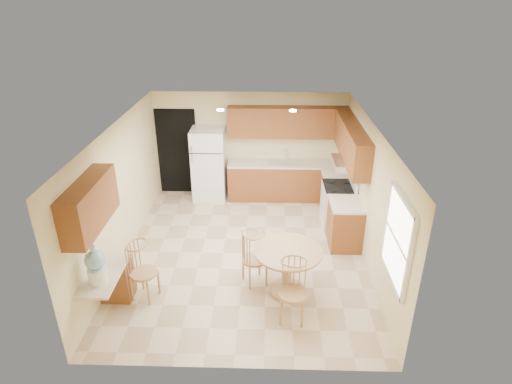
{
  "coord_description": "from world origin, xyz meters",
  "views": [
    {
      "loc": [
        0.42,
        -6.9,
        4.62
      ],
      "look_at": [
        0.22,
        0.3,
        1.17
      ],
      "focal_mm": 30.0,
      "sensor_mm": 36.0,
      "label": 1
    }
  ],
  "objects_px": {
    "dining_table": "(288,265)",
    "chair_table_a": "(254,256)",
    "chair_table_b": "(293,290)",
    "stove": "(338,205)",
    "water_crock": "(96,266)",
    "chair_desk": "(141,270)",
    "refrigerator": "(209,165)"
  },
  "relations": [
    {
      "from": "chair_desk",
      "to": "refrigerator",
      "type": "bearing_deg",
      "value": -171.26
    },
    {
      "from": "refrigerator",
      "to": "stove",
      "type": "bearing_deg",
      "value": -22.99
    },
    {
      "from": "stove",
      "to": "water_crock",
      "type": "distance_m",
      "value": 5.05
    },
    {
      "from": "refrigerator",
      "to": "chair_table_a",
      "type": "relative_size",
      "value": 1.78
    },
    {
      "from": "refrigerator",
      "to": "chair_desk",
      "type": "bearing_deg",
      "value": -98.94
    },
    {
      "from": "dining_table",
      "to": "water_crock",
      "type": "distance_m",
      "value": 2.94
    },
    {
      "from": "refrigerator",
      "to": "dining_table",
      "type": "bearing_deg",
      "value": -63.88
    },
    {
      "from": "stove",
      "to": "water_crock",
      "type": "height_order",
      "value": "water_crock"
    },
    {
      "from": "chair_desk",
      "to": "water_crock",
      "type": "bearing_deg",
      "value": -22.81
    },
    {
      "from": "chair_table_a",
      "to": "refrigerator",
      "type": "bearing_deg",
      "value": 174.88
    },
    {
      "from": "stove",
      "to": "refrigerator",
      "type": "bearing_deg",
      "value": 157.01
    },
    {
      "from": "chair_table_b",
      "to": "stove",
      "type": "bearing_deg",
      "value": -103.88
    },
    {
      "from": "chair_table_a",
      "to": "water_crock",
      "type": "bearing_deg",
      "value": -90.7
    },
    {
      "from": "stove",
      "to": "water_crock",
      "type": "relative_size",
      "value": 1.8
    },
    {
      "from": "refrigerator",
      "to": "dining_table",
      "type": "distance_m",
      "value": 3.93
    },
    {
      "from": "chair_desk",
      "to": "water_crock",
      "type": "distance_m",
      "value": 0.82
    },
    {
      "from": "stove",
      "to": "dining_table",
      "type": "distance_m",
      "value": 2.57
    },
    {
      "from": "dining_table",
      "to": "chair_table_a",
      "type": "xyz_separation_m",
      "value": [
        -0.55,
        0.16,
        0.05
      ]
    },
    {
      "from": "water_crock",
      "to": "chair_table_b",
      "type": "bearing_deg",
      "value": 1.44
    },
    {
      "from": "chair_desk",
      "to": "water_crock",
      "type": "xyz_separation_m",
      "value": [
        -0.45,
        -0.53,
        0.43
      ]
    },
    {
      "from": "chair_desk",
      "to": "dining_table",
      "type": "bearing_deg",
      "value": 114.83
    },
    {
      "from": "refrigerator",
      "to": "chair_table_b",
      "type": "height_order",
      "value": "refrigerator"
    },
    {
      "from": "chair_table_a",
      "to": "water_crock",
      "type": "relative_size",
      "value": 1.61
    },
    {
      "from": "dining_table",
      "to": "chair_table_a",
      "type": "relative_size",
      "value": 1.14
    },
    {
      "from": "dining_table",
      "to": "chair_table_b",
      "type": "distance_m",
      "value": 0.75
    },
    {
      "from": "stove",
      "to": "chair_desk",
      "type": "distance_m",
      "value": 4.34
    },
    {
      "from": "refrigerator",
      "to": "dining_table",
      "type": "relative_size",
      "value": 1.56
    },
    {
      "from": "stove",
      "to": "chair_desk",
      "type": "xyz_separation_m",
      "value": [
        -3.47,
        -2.59,
        0.14
      ]
    },
    {
      "from": "chair_table_b",
      "to": "water_crock",
      "type": "xyz_separation_m",
      "value": [
        -2.83,
        -0.07,
        0.42
      ]
    },
    {
      "from": "refrigerator",
      "to": "water_crock",
      "type": "bearing_deg",
      "value": -103.6
    },
    {
      "from": "stove",
      "to": "chair_table_b",
      "type": "xyz_separation_m",
      "value": [
        -1.1,
        -3.05,
        0.16
      ]
    },
    {
      "from": "stove",
      "to": "chair_table_b",
      "type": "height_order",
      "value": "stove"
    }
  ]
}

